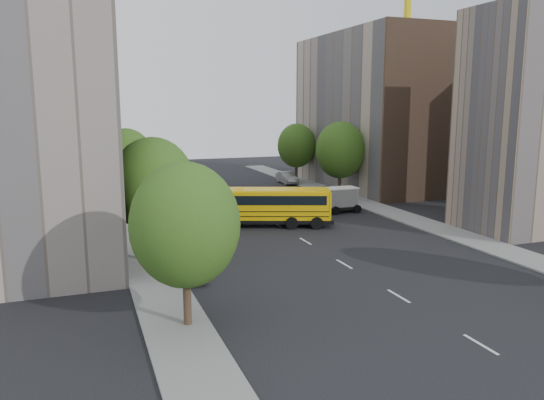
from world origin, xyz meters
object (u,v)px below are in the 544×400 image
school_bus (263,205)px  safari_truck (330,200)px  parked_car_1 (155,206)px  street_tree_5 (297,146)px  parked_car_4 (330,193)px  parked_car_5 (287,178)px  street_tree_1 (153,186)px  street_tree_0 (185,225)px  street_tree_4 (340,150)px  street_tree_2 (127,160)px  parked_car_0 (188,265)px

school_bus → safari_truck: bearing=42.1°
parked_car_1 → safari_truck: bearing=165.8°
street_tree_5 → parked_car_4: (-1.40, -12.63, -4.02)m
school_bus → parked_car_5: bearing=84.2°
street_tree_1 → safari_truck: 20.72m
street_tree_0 → street_tree_1: bearing=90.0°
street_tree_0 → parked_car_1: (2.20, 26.15, -3.94)m
street_tree_0 → street_tree_4: street_tree_4 is taller
safari_truck → parked_car_4: safari_truck is taller
safari_truck → street_tree_4: bearing=57.3°
street_tree_2 → parked_car_5: (20.45, 11.38, -4.09)m
street_tree_1 → parked_car_4: bearing=40.1°
street_tree_5 → parked_car_0: 39.25m
street_tree_1 → street_tree_5: bearing=53.7°
street_tree_0 → safari_truck: street_tree_0 is taller
parked_car_1 → parked_car_5: size_ratio=0.95×
parked_car_4 → parked_car_5: bearing=94.7°
school_bus → parked_car_4: bearing=61.9°
school_bus → parked_car_1: size_ratio=2.65×
street_tree_4 → safari_truck: 9.43m
street_tree_2 → parked_car_4: bearing=-1.8°
street_tree_0 → street_tree_5: (22.00, 40.00, 0.06)m
parked_car_0 → parked_car_4: size_ratio=1.05×
school_bus → parked_car_5: size_ratio=2.51×
school_bus → parked_car_5: (10.66, 21.55, -1.01)m
school_bus → parked_car_5: school_bus is taller
school_bus → parked_car_0: size_ratio=2.65×
street_tree_1 → street_tree_4: 28.43m
street_tree_0 → parked_car_4: (20.60, 27.37, -3.95)m
street_tree_1 → street_tree_4: street_tree_4 is taller
street_tree_0 → school_bus: (9.79, 17.83, -2.89)m
school_bus → parked_car_1: school_bus is taller
street_tree_1 → parked_car_5: size_ratio=1.76×
street_tree_4 → parked_car_1: 20.36m
street_tree_5 → street_tree_1: bearing=-126.3°
parked_car_5 → street_tree_1: bearing=-123.7°
street_tree_0 → parked_car_1: 26.54m
street_tree_5 → parked_car_1: 24.49m
street_tree_1 → street_tree_2: 18.00m
street_tree_4 → street_tree_1: bearing=-140.7°
street_tree_1 → school_bus: bearing=38.7°
parked_car_4 → parked_car_5: parked_car_5 is taller
street_tree_0 → parked_car_0: size_ratio=1.74×
street_tree_1 → street_tree_2: size_ratio=1.03×
street_tree_0 → parked_car_4: bearing=53.0°
street_tree_5 → parked_car_0: street_tree_5 is taller
street_tree_2 → street_tree_5: street_tree_2 is taller
street_tree_5 → street_tree_4: bearing=-90.0°
street_tree_4 → street_tree_5: bearing=90.0°
street_tree_5 → parked_car_1: (-19.80, -13.85, -4.00)m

